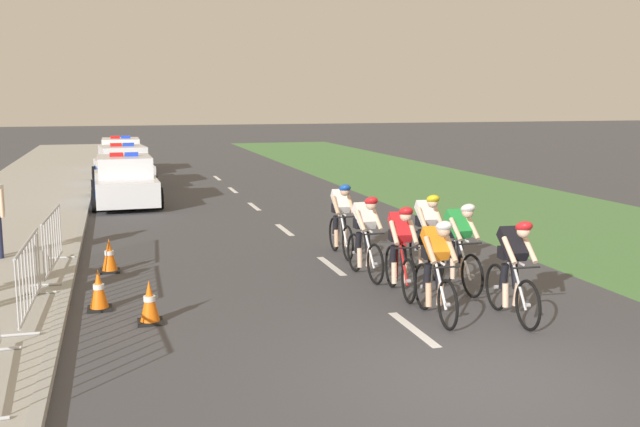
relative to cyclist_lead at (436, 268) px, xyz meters
The scene contains 20 objects.
ground_plane 2.49m from the cyclist_lead, 101.79° to the right, with size 160.00×160.00×0.00m, color #424247.
sidewalk_slab 13.76m from the cyclist_lead, 121.73° to the left, with size 3.99×60.00×0.12m, color #A3A099.
kerb_edge 12.86m from the cyclist_lead, 114.43° to the left, with size 0.16×60.00×0.13m, color #9E9E99.
grass_verge 13.67m from the cyclist_lead, 58.91° to the left, with size 7.00×60.00×0.01m, color #4C7F42.
lane_markings_centre 7.73m from the cyclist_lead, 93.60° to the left, with size 0.14×25.60×0.01m.
cyclist_lead is the anchor object (origin of this frame).
cyclist_second 1.13m from the cyclist_lead, 17.25° to the right, with size 0.44×1.72×1.56m.
cyclist_third 1.37m from the cyclist_lead, 89.80° to the left, with size 0.45×1.72×1.56m.
cyclist_fourth 1.76m from the cyclist_lead, 52.20° to the left, with size 0.42×1.72×1.56m.
cyclist_fifth 2.63m from the cyclist_lead, 93.54° to the left, with size 0.43×1.72×1.56m.
cyclist_sixth 2.74m from the cyclist_lead, 68.36° to the left, with size 0.43×1.72×1.56m.
cyclist_seventh 4.47m from the cyclist_lead, 90.38° to the left, with size 0.42×1.72×1.56m.
police_car_nearest 13.92m from the cyclist_lead, 107.48° to the left, with size 2.09×4.45×1.59m.
police_car_second 18.57m from the cyclist_lead, 103.01° to the left, with size 2.32×4.55×1.59m.
police_car_third 23.65m from the cyclist_lead, 100.18° to the left, with size 2.01×4.40×1.59m.
crowd_barrier_middle 5.93m from the cyclist_lead, 164.67° to the left, with size 0.55×2.32×1.07m.
crowd_barrier_rear 6.99m from the cyclist_lead, 143.19° to the left, with size 0.61×2.32×1.07m.
traffic_cone_near 6.36m from the cyclist_lead, 136.80° to the left, with size 0.36×0.36×0.64m.
traffic_cone_mid 5.15m from the cyclist_lead, 158.60° to the left, with size 0.36×0.36×0.64m.
traffic_cone_far 4.19m from the cyclist_lead, 166.49° to the left, with size 0.36×0.36×0.64m.
Camera 1 is at (-3.95, -7.01, 3.24)m, focal length 40.17 mm.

